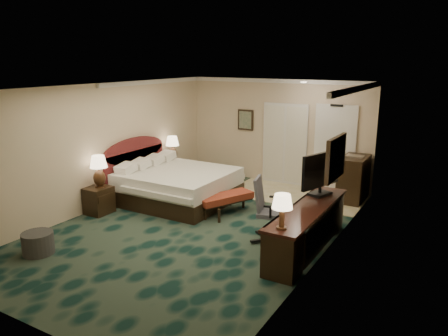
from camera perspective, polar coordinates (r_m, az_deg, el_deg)
The scene contains 25 objects.
floor at distance 8.63m, azimuth -3.44°, elevation -7.70°, with size 5.00×7.50×0.00m, color black.
ceiling at distance 8.03m, azimuth -3.73°, elevation 10.49°, with size 5.00×7.50×0.00m, color white.
wall_back at distance 11.47m, azimuth 6.91°, elevation 4.73°, with size 5.00×0.00×2.70m, color beige.
wall_front at distance 5.64m, azimuth -25.37°, elevation -6.52°, with size 5.00×0.00×2.70m, color beige.
wall_left at distance 9.81m, azimuth -15.83°, elevation 2.70°, with size 0.00×7.50×2.70m, color beige.
wall_right at distance 7.18m, azimuth 13.26°, elevation -1.24°, with size 0.00×7.50×2.70m, color beige.
crown_molding at distance 8.03m, azimuth -3.72°, elevation 10.14°, with size 5.00×7.50×0.10m, color silver, non-canonical shape.
tile_patch at distance 10.69m, azimuth 9.31°, elevation -3.47°, with size 3.20×1.70×0.01m, color beige.
headboard at distance 10.61m, azimuth -11.51°, elevation 0.19°, with size 0.12×2.00×1.40m, color #4B1317, non-canonical shape.
entry_door at distance 10.99m, azimuth 14.24°, elevation 2.39°, with size 1.02×0.06×2.18m, color silver.
closet_doors at distance 11.39m, azimuth 7.94°, elevation 3.10°, with size 1.20×0.06×2.10m, color #B6B3AB.
wall_art at distance 11.78m, azimuth 2.83°, elevation 6.30°, with size 0.45×0.06×0.55m, color #405E4C.
wall_mirror at distance 7.70m, azimuth 14.39°, elevation 1.27°, with size 0.05×0.95×0.75m, color white.
bed at distance 10.04m, azimuth -5.97°, elevation -2.38°, with size 2.30×2.13×0.73m, color silver.
nightstand_near at distance 9.64m, azimuth -16.03°, elevation -4.07°, with size 0.46×0.52×0.57m, color black.
nightstand_far at distance 11.51m, azimuth -6.51°, elevation -0.51°, with size 0.50×0.57×0.62m, color black.
lamp_near at distance 9.50m, azimuth -16.01°, elevation -0.42°, with size 0.36×0.36×0.68m, color #321F13, non-canonical shape.
lamp_far at distance 11.35m, azimuth -6.75°, elevation 2.55°, with size 0.34×0.34×0.64m, color #321F13, non-canonical shape.
bed_bench at distance 9.27m, azimuth 0.14°, elevation -4.71°, with size 0.43×1.24×0.42m, color maroon.
ottoman at distance 8.08m, azimuth -23.13°, elevation -9.01°, with size 0.52×0.52×0.37m, color #333333.
desk at distance 7.64m, azimuth 10.81°, elevation -7.79°, with size 0.58×2.67×0.77m, color black.
tv at distance 8.10m, azimuth 12.53°, elevation -0.78°, with size 0.09×1.02×0.79m, color black.
desk_lamp at distance 6.45m, azimuth 7.59°, elevation -5.63°, with size 0.31×0.31×0.54m, color #321F13, non-canonical shape.
desk_chair at distance 7.84m, azimuth 6.43°, elevation -5.50°, with size 0.68×0.64×1.17m, color #42434D, non-canonical shape.
minibar at distance 10.46m, azimuth 16.55°, elevation -1.35°, with size 0.54×0.98×1.03m, color black.
Camera 1 is at (4.47, -6.65, 3.21)m, focal length 35.00 mm.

